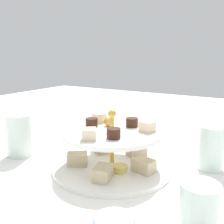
{
  "coord_description": "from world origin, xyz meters",
  "views": [
    {
      "loc": [
        0.31,
        -0.52,
        0.28
      ],
      "look_at": [
        0.0,
        0.0,
        0.14
      ],
      "focal_mm": 42.67,
      "sensor_mm": 36.0,
      "label": 1
    }
  ],
  "objects_px": {
    "tiered_serving_stand": "(112,151)",
    "water_glass_mid_back": "(211,148)",
    "water_glass_tall_right": "(19,135)",
    "butter_knife_left": "(125,131)",
    "water_glass_short_left": "(199,206)"
  },
  "relations": [
    {
      "from": "tiered_serving_stand",
      "to": "water_glass_mid_back",
      "type": "bearing_deg",
      "value": 30.01
    },
    {
      "from": "tiered_serving_stand",
      "to": "water_glass_mid_back",
      "type": "xyz_separation_m",
      "value": [
        0.21,
        0.12,
        0.01
      ]
    },
    {
      "from": "water_glass_tall_right",
      "to": "butter_knife_left",
      "type": "xyz_separation_m",
      "value": [
        0.14,
        0.35,
        -0.06
      ]
    },
    {
      "from": "water_glass_tall_right",
      "to": "water_glass_mid_back",
      "type": "height_order",
      "value": "water_glass_tall_right"
    },
    {
      "from": "water_glass_tall_right",
      "to": "water_glass_mid_back",
      "type": "bearing_deg",
      "value": 20.93
    },
    {
      "from": "water_glass_mid_back",
      "to": "water_glass_tall_right",
      "type": "bearing_deg",
      "value": -159.07
    },
    {
      "from": "tiered_serving_stand",
      "to": "water_glass_mid_back",
      "type": "distance_m",
      "value": 0.24
    },
    {
      "from": "water_glass_mid_back",
      "to": "tiered_serving_stand",
      "type": "bearing_deg",
      "value": -149.99
    },
    {
      "from": "water_glass_short_left",
      "to": "water_glass_mid_back",
      "type": "relative_size",
      "value": 0.71
    },
    {
      "from": "tiered_serving_stand",
      "to": "water_glass_short_left",
      "type": "bearing_deg",
      "value": -27.33
    },
    {
      "from": "water_glass_mid_back",
      "to": "butter_knife_left",
      "type": "bearing_deg",
      "value": 152.32
    },
    {
      "from": "water_glass_short_left",
      "to": "water_glass_mid_back",
      "type": "distance_m",
      "value": 0.24
    },
    {
      "from": "tiered_serving_stand",
      "to": "butter_knife_left",
      "type": "bearing_deg",
      "value": 112.6
    },
    {
      "from": "water_glass_tall_right",
      "to": "tiered_serving_stand",
      "type": "bearing_deg",
      "value": 12.77
    },
    {
      "from": "water_glass_short_left",
      "to": "water_glass_mid_back",
      "type": "xyz_separation_m",
      "value": [
        -0.03,
        0.24,
        0.02
      ]
    }
  ]
}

